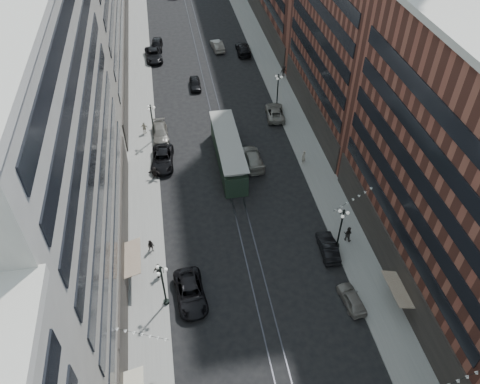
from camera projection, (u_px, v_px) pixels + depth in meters
ground at (216, 114)px, 69.39m from camera, size 220.00×220.00×0.00m
sidewalk_west at (140, 86)px, 75.20m from camera, size 4.00×180.00×0.15m
sidewalk_east at (273, 75)px, 78.00m from camera, size 4.00×180.00×0.15m
rail_west at (204, 81)px, 76.55m from camera, size 0.12×180.00×0.02m
rail_east at (212, 80)px, 76.73m from camera, size 0.12×180.00×0.02m
building_west_mid at (49, 168)px, 38.16m from camera, size 8.00×36.00×28.00m
building_east_mid at (457, 179)px, 40.21m from camera, size 8.00×30.00×24.00m
lamppost_sw_far at (163, 284)px, 42.89m from camera, size 1.03×1.14×5.52m
lamppost_sw_mid at (152, 121)px, 62.49m from camera, size 1.03×1.14×5.52m
lamppost_se_far at (340, 227)px, 48.14m from camera, size 1.03×1.14×5.52m
lamppost_se_mid at (278, 90)px, 68.47m from camera, size 1.03×1.14×5.52m
streetcar at (228, 153)px, 59.66m from camera, size 3.01×13.59×3.76m
car_2 at (191, 293)px, 44.92m from camera, size 3.16×6.10×1.64m
car_4 at (352, 299)px, 44.57m from camera, size 2.02×4.18×1.37m
pedestrian_2 at (151, 246)px, 49.11m from camera, size 0.85×0.60×1.58m
car_7 at (162, 159)px, 60.14m from camera, size 3.23×6.17×1.66m
car_8 at (160, 133)px, 64.50m from camera, size 2.30×5.34×1.53m
car_9 at (157, 45)px, 84.65m from camera, size 2.40×5.07×1.67m
car_10 at (328, 247)px, 49.25m from camera, size 1.83×4.66×1.51m
car_11 at (275, 112)px, 68.36m from camera, size 3.16×5.74×1.52m
car_12 at (243, 49)px, 83.37m from camera, size 2.54×5.85×1.68m
car_13 at (195, 84)px, 74.51m from camera, size 1.81×4.29×1.45m
car_14 at (217, 46)px, 84.44m from camera, size 2.22×5.04×1.61m
pedestrian_5 at (155, 173)px, 57.84m from camera, size 1.62×0.94×1.69m
pedestrian_6 at (144, 128)px, 64.93m from camera, size 1.10×0.65×1.75m
pedestrian_7 at (348, 234)px, 50.18m from camera, size 1.05×0.98×1.92m
pedestrian_8 at (303, 157)px, 60.02m from camera, size 0.82×0.77×1.88m
pedestrian_9 at (284, 71)px, 76.85m from camera, size 1.30×0.83×1.87m
car_extra_0 at (252, 158)px, 60.21m from camera, size 2.68×5.99×1.71m
car_extra_2 at (154, 55)px, 81.65m from camera, size 3.11×6.13×1.66m
pedestrian_extra_1 at (159, 270)px, 46.57m from camera, size 1.19×0.78×1.87m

